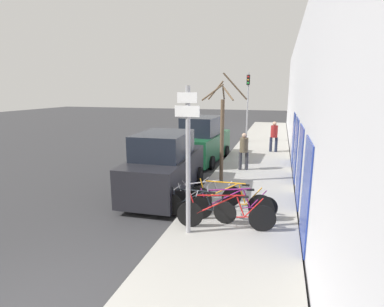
{
  "coord_description": "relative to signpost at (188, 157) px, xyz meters",
  "views": [
    {
      "loc": [
        3.58,
        -2.93,
        3.62
      ],
      "look_at": [
        0.89,
        6.2,
        1.56
      ],
      "focal_mm": 28.0,
      "sensor_mm": 36.0,
      "label": 1
    }
  ],
  "objects": [
    {
      "name": "traffic_light",
      "position": [
        -0.1,
        13.65,
        0.97
      ],
      "size": [
        0.2,
        0.3,
        4.5
      ],
      "color": "#939399",
      "rests_on": "sidewalk_curb"
    },
    {
      "name": "building_facade",
      "position": [
        2.79,
        10.34,
        1.17
      ],
      "size": [
        0.23,
        32.0,
        6.5
      ],
      "color": "#BCBCC1",
      "rests_on": "ground"
    },
    {
      "name": "bicycle_0",
      "position": [
        0.85,
        0.43,
        -1.51
      ],
      "size": [
        2.46,
        0.52,
        0.94
      ],
      "rotation": [
        0.0,
        0.0,
        1.72
      ],
      "color": "black",
      "rests_on": "sidewalk_curb"
    },
    {
      "name": "street_tree",
      "position": [
        -0.01,
        4.34,
        0.02
      ],
      "size": [
        1.44,
        1.69,
        4.05
      ],
      "color": "brown",
      "rests_on": "sidewalk_curb"
    },
    {
      "name": "parked_car_1",
      "position": [
        -1.66,
        7.92,
        -1.03
      ],
      "size": [
        2.17,
        4.58,
        2.29
      ],
      "rotation": [
        0.0,
        0.0,
        -0.07
      ],
      "color": "#144728",
      "rests_on": "ground"
    },
    {
      "name": "sidewalk_curb",
      "position": [
        1.04,
        10.41,
        -1.99
      ],
      "size": [
        3.2,
        32.0,
        0.15
      ],
      "color": "#9E9B93",
      "rests_on": "ground"
    },
    {
      "name": "bicycle_4",
      "position": [
        0.06,
        1.55,
        -1.53
      ],
      "size": [
        1.97,
        1.18,
        0.87
      ],
      "rotation": [
        0.0,
        0.0,
        2.1
      ],
      "color": "black",
      "rests_on": "sidewalk_curb"
    },
    {
      "name": "bicycle_3",
      "position": [
        0.8,
        1.34,
        -1.5
      ],
      "size": [
        2.45,
        0.44,
        0.98
      ],
      "rotation": [
        0.0,
        0.0,
        1.47
      ],
      "color": "black",
      "rests_on": "sidewalk_curb"
    },
    {
      "name": "signpost",
      "position": [
        0.0,
        0.0,
        0.0
      ],
      "size": [
        0.58,
        0.13,
        3.55
      ],
      "color": "#939399",
      "rests_on": "sidewalk_curb"
    },
    {
      "name": "pedestrian_far",
      "position": [
        0.59,
        6.31,
        -0.97
      ],
      "size": [
        0.41,
        0.36,
        1.62
      ],
      "rotation": [
        0.0,
        0.0,
        0.29
      ],
      "color": "#333338",
      "rests_on": "sidewalk_curb"
    },
    {
      "name": "bicycle_2",
      "position": [
        0.95,
        1.08,
        -1.53
      ],
      "size": [
        2.32,
        0.75,
        0.89
      ],
      "rotation": [
        0.0,
        0.0,
        1.85
      ],
      "color": "black",
      "rests_on": "sidewalk_curb"
    },
    {
      "name": "parked_car_0",
      "position": [
        -1.7,
        2.81,
        -1.06
      ],
      "size": [
        2.12,
        4.51,
        2.2
      ],
      "rotation": [
        0.0,
        0.0,
        0.04
      ],
      "color": "black",
      "rests_on": "ground"
    },
    {
      "name": "ground_plane",
      "position": [
        -1.56,
        7.61,
        -2.06
      ],
      "size": [
        80.0,
        80.0,
        0.0
      ],
      "primitive_type": "plane",
      "color": "#333335"
    },
    {
      "name": "bicycle_1",
      "position": [
        0.02,
        0.82,
        -1.55
      ],
      "size": [
        2.12,
        0.44,
        0.84
      ],
      "rotation": [
        0.0,
        0.0,
        1.47
      ],
      "color": "black",
      "rests_on": "sidewalk_curb"
    },
    {
      "name": "pedestrian_near",
      "position": [
        1.75,
        10.69,
        -0.93
      ],
      "size": [
        0.45,
        0.38,
        1.71
      ],
      "rotation": [
        0.0,
        0.0,
        -0.13
      ],
      "color": "#1E2338",
      "rests_on": "sidewalk_curb"
    }
  ]
}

